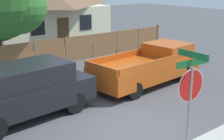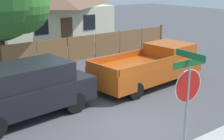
{
  "view_description": "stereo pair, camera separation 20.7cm",
  "coord_description": "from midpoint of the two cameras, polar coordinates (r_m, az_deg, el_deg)",
  "views": [
    {
      "loc": [
        -6.03,
        -6.96,
        4.47
      ],
      "look_at": [
        0.19,
        0.89,
        1.6
      ],
      "focal_mm": 50.0,
      "sensor_mm": 36.0,
      "label": 1
    },
    {
      "loc": [
        -5.86,
        -7.08,
        4.47
      ],
      "look_at": [
        0.19,
        0.89,
        1.6
      ],
      "focal_mm": 50.0,
      "sensor_mm": 36.0,
      "label": 2
    }
  ],
  "objects": [
    {
      "name": "ground_plane",
      "position": [
        10.23,
        1.69,
        -9.93
      ],
      "size": [
        80.0,
        80.0,
        0.0
      ],
      "primitive_type": "plane",
      "color": "#47474C"
    },
    {
      "name": "wooden_fence",
      "position": [
        18.34,
        -6.42,
        4.05
      ],
      "size": [
        13.28,
        0.12,
        1.5
      ],
      "color": "brown",
      "rests_on": "ground"
    },
    {
      "name": "house",
      "position": [
        25.22,
        -13.25,
        10.56
      ],
      "size": [
        9.15,
        7.49,
        4.35
      ],
      "color": "beige",
      "rests_on": "ground"
    },
    {
      "name": "red_suv",
      "position": [
        10.76,
        -16.45,
        -3.52
      ],
      "size": [
        4.82,
        2.28,
        1.84
      ],
      "rotation": [
        0.0,
        0.0,
        0.08
      ],
      "color": "black",
      "rests_on": "ground"
    },
    {
      "name": "orange_pickup",
      "position": [
        13.98,
        6.45,
        0.8
      ],
      "size": [
        5.56,
        2.43,
        1.68
      ],
      "rotation": [
        0.0,
        0.0,
        0.08
      ],
      "color": "#B74C14",
      "rests_on": "ground"
    },
    {
      "name": "stop_sign",
      "position": [
        7.29,
        13.33,
        -4.12
      ],
      "size": [
        0.96,
        0.86,
        2.98
      ],
      "rotation": [
        0.0,
        0.0,
        -0.08
      ],
      "color": "gray",
      "rests_on": "ground"
    }
  ]
}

